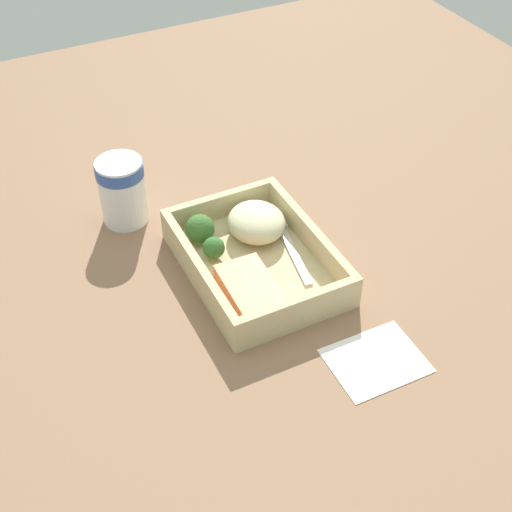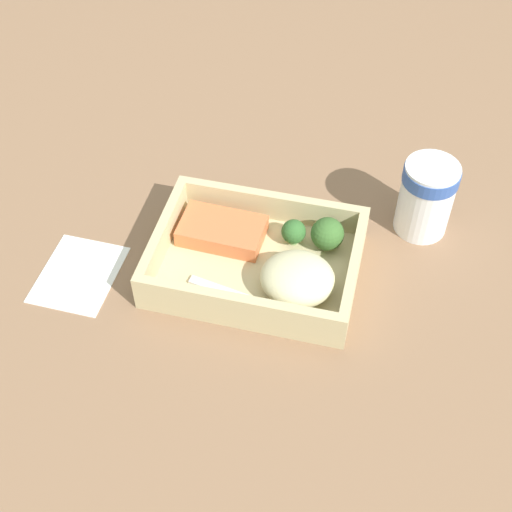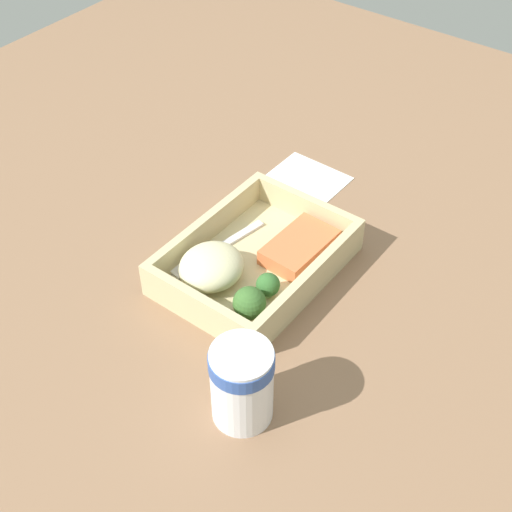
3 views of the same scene
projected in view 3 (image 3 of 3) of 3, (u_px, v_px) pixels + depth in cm
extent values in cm
cube|color=#886449|center=(256.00, 276.00, 97.50)|extent=(160.00, 160.00, 2.00)
cube|color=#C9B888|center=(256.00, 267.00, 96.41)|extent=(25.12, 18.38, 1.20)
cube|color=#C9B888|center=(206.00, 228.00, 98.41)|extent=(25.12, 1.20, 3.96)
cube|color=#C9B888|center=(310.00, 281.00, 90.86)|extent=(25.12, 1.20, 3.96)
cube|color=#C9B888|center=(306.00, 208.00, 101.59)|extent=(1.20, 15.98, 3.96)
cube|color=#C9B888|center=(198.00, 306.00, 87.68)|extent=(1.20, 15.98, 3.96)
cube|color=#E26F41|center=(300.00, 247.00, 96.78)|extent=(10.82, 6.72, 2.29)
ellipsoid|color=beige|center=(211.00, 267.00, 92.39)|extent=(8.92, 8.22, 4.53)
cylinder|color=#84A866|center=(250.00, 312.00, 88.79)|extent=(1.59, 1.59, 1.19)
sphere|color=#3A662B|center=(249.00, 303.00, 87.60)|extent=(4.19, 4.19, 4.19)
cylinder|color=#79975C|center=(268.00, 292.00, 91.40)|extent=(1.18, 1.18, 1.08)
sphere|color=#33642C|center=(268.00, 285.00, 90.44)|extent=(3.12, 3.12, 3.12)
cube|color=silver|center=(228.00, 242.00, 98.87)|extent=(12.40, 3.30, 0.44)
cube|color=silver|center=(184.00, 269.00, 94.97)|extent=(3.74, 2.77, 0.44)
cylinder|color=white|center=(242.00, 384.00, 76.61)|extent=(6.85, 6.85, 10.37)
cylinder|color=#3356A8|center=(241.00, 362.00, 73.98)|extent=(7.06, 7.06, 1.87)
cube|color=white|center=(307.00, 178.00, 111.72)|extent=(9.45, 11.64, 0.24)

